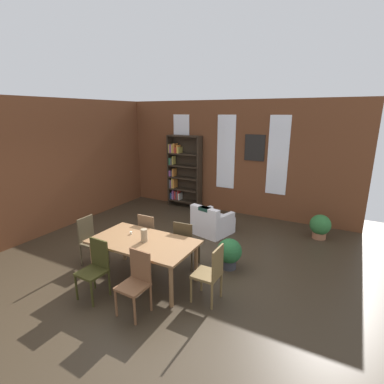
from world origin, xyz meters
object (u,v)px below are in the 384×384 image
object	(u,v)px
dining_table	(143,245)
vase_on_table	(144,235)
potted_plant_by_shelf	(229,252)
potted_plant_corner	(320,226)
dining_chair_head_right	(211,272)
dining_chair_head_left	(91,239)
armchair_white	(212,223)
dining_chair_near_left	(95,267)
dining_chair_far_right	(185,243)
bookshelf_tall	(182,172)
dining_chair_far_left	(150,234)
dining_chair_near_right	(136,280)

from	to	relation	value
dining_table	vase_on_table	size ratio (longest dim) A/B	8.41
potted_plant_by_shelf	potted_plant_corner	xyz separation A→B (m)	(1.39, 2.32, -0.02)
dining_chair_head_right	vase_on_table	bearing A→B (deg)	179.98
vase_on_table	dining_chair_head_left	distance (m)	1.37
armchair_white	dining_chair_near_left	bearing A→B (deg)	-100.64
vase_on_table	dining_chair_far_right	bearing A→B (deg)	61.86
dining_table	armchair_white	xyz separation A→B (m)	(0.19, 2.47, -0.40)
dining_table	dining_chair_far_right	xyz separation A→B (m)	(0.42, 0.74, -0.17)
vase_on_table	armchair_white	world-z (taller)	vase_on_table
dining_chair_head_right	potted_plant_corner	size ratio (longest dim) A/B	1.62
dining_chair_far_right	potted_plant_corner	bearing A→B (deg)	51.26
bookshelf_tall	dining_chair_head_left	bearing A→B (deg)	-86.16
dining_chair_far_right	dining_chair_near_left	xyz separation A→B (m)	(-0.83, -1.48, 0.00)
vase_on_table	armchair_white	size ratio (longest dim) A/B	0.23
vase_on_table	dining_chair_far_right	world-z (taller)	vase_on_table
potted_plant_corner	dining_chair_far_left	bearing A→B (deg)	-138.06
potted_plant_corner	dining_chair_near_right	bearing A→B (deg)	-117.38
dining_chair_head_right	dining_chair_far_right	world-z (taller)	same
dining_table	potted_plant_corner	xyz separation A→B (m)	(2.57, 3.42, -0.37)
dining_chair_head_right	potted_plant_by_shelf	size ratio (longest dim) A/B	1.59
dining_chair_head_right	dining_chair_far_right	xyz separation A→B (m)	(-0.87, 0.74, 0.00)
armchair_white	potted_plant_corner	size ratio (longest dim) A/B	1.66
dining_table	dining_chair_head_right	world-z (taller)	dining_chair_head_right
dining_chair_head_right	armchair_white	size ratio (longest dim) A/B	0.97
armchair_white	dining_chair_near_right	bearing A→B (deg)	-85.94
armchair_white	potted_plant_corner	bearing A→B (deg)	21.89
dining_chair_near_right	dining_chair_far_left	bearing A→B (deg)	119.38
dining_table	dining_chair_far_left	world-z (taller)	dining_chair_far_left
dining_chair_near_right	potted_plant_corner	distance (m)	4.69
dining_chair_head_left	dining_chair_near_left	size ratio (longest dim) A/B	1.00
dining_chair_far_left	potted_plant_corner	xyz separation A→B (m)	(2.99, 2.69, -0.20)
dining_chair_near_left	armchair_white	distance (m)	3.27
dining_chair_far_left	dining_chair_near_left	world-z (taller)	same
dining_chair_head_right	armchair_white	xyz separation A→B (m)	(-1.10, 2.47, -0.23)
dining_table	dining_chair_far_left	xyz separation A→B (m)	(-0.41, 0.74, -0.17)
dining_chair_far_left	dining_chair_near_right	distance (m)	1.70
vase_on_table	dining_chair_head_left	xyz separation A→B (m)	(-1.32, -0.00, -0.36)
dining_chair_head_left	dining_chair_far_left	world-z (taller)	same
potted_plant_by_shelf	dining_chair_head_right	bearing A→B (deg)	-84.06
bookshelf_tall	potted_plant_by_shelf	xyz separation A→B (m)	(2.75, -2.96, -0.79)
dining_chair_far_right	dining_chair_head_left	bearing A→B (deg)	-156.67
dining_chair_head_left	bookshelf_tall	bearing A→B (deg)	93.84
vase_on_table	armchair_white	bearing A→B (deg)	86.16
dining_chair_head_left	dining_chair_far_left	bearing A→B (deg)	40.02
dining_chair_near_left	dining_chair_head_right	bearing A→B (deg)	23.40
dining_chair_head_right	armchair_white	world-z (taller)	dining_chair_head_right
dining_chair_head_right	dining_chair_head_left	bearing A→B (deg)	-179.99
dining_chair_far_right	potted_plant_by_shelf	size ratio (longest dim) A/B	1.59
dining_table	dining_chair_near_right	size ratio (longest dim) A/B	1.94
dining_chair_far_left	dining_chair_far_right	world-z (taller)	same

